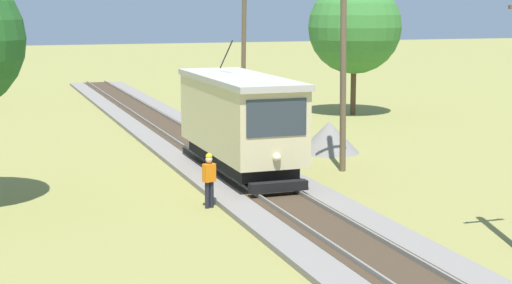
# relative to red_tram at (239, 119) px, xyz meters

# --- Properties ---
(red_tram) EXTENTS (2.60, 8.54, 4.79)m
(red_tram) POSITION_rel_red_tram_xyz_m (0.00, 0.00, 0.00)
(red_tram) COLOR beige
(red_tram) RESTS_ON rail_right
(utility_pole_mid) EXTENTS (1.40, 0.46, 7.93)m
(utility_pole_mid) POSITION_rel_red_tram_xyz_m (4.13, -0.25, 1.87)
(utility_pole_mid) COLOR brown
(utility_pole_mid) RESTS_ON ground
(utility_pole_far) EXTENTS (1.40, 0.62, 8.05)m
(utility_pole_far) POSITION_rel_red_tram_xyz_m (4.13, 12.00, 1.93)
(utility_pole_far) COLOR brown
(utility_pole_far) RESTS_ON ground
(gravel_pile) EXTENTS (2.69, 2.69, 1.38)m
(gravel_pile) POSITION_rel_red_tram_xyz_m (5.30, 3.54, -1.50)
(gravel_pile) COLOR gray
(gravel_pile) RESTS_ON ground
(track_worker) EXTENTS (0.43, 0.34, 1.78)m
(track_worker) POSITION_rel_red_tram_xyz_m (-2.40, -4.29, -1.21)
(track_worker) COLOR black
(track_worker) RESTS_ON ground
(tree_left_near) EXTENTS (5.46, 5.46, 7.90)m
(tree_left_near) POSITION_rel_red_tram_xyz_m (11.79, 14.51, 2.97)
(tree_left_near) COLOR #4C3823
(tree_left_near) RESTS_ON ground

